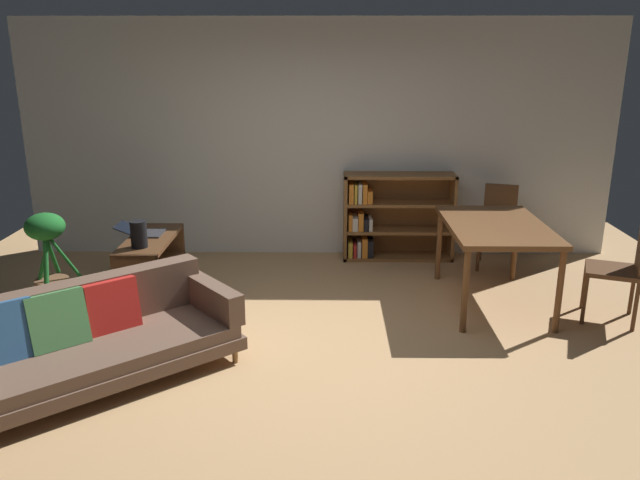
% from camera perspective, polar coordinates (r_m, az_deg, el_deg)
% --- Properties ---
extents(ground_plane, '(8.16, 8.16, 0.00)m').
position_cam_1_polar(ground_plane, '(5.13, -0.57, -10.31)').
color(ground_plane, tan).
extents(back_wall_panel, '(6.80, 0.10, 2.70)m').
position_cam_1_polar(back_wall_panel, '(7.34, -0.15, 9.07)').
color(back_wall_panel, silver).
rests_on(back_wall_panel, ground_plane).
extents(fabric_couch, '(2.10, 1.94, 0.72)m').
position_cam_1_polar(fabric_couch, '(4.94, -20.30, -8.31)').
color(fabric_couch, olive).
rests_on(fabric_couch, ground_plane).
extents(media_console, '(0.42, 1.08, 0.60)m').
position_cam_1_polar(media_console, '(6.37, -15.00, -2.44)').
color(media_console, '#56351E').
rests_on(media_console, ground_plane).
extents(open_laptop, '(0.45, 0.31, 0.10)m').
position_cam_1_polar(open_laptop, '(6.43, -15.77, 0.76)').
color(open_laptop, '#333338').
rests_on(open_laptop, media_console).
extents(desk_speaker, '(0.15, 0.15, 0.25)m').
position_cam_1_polar(desk_speaker, '(5.98, -16.11, 0.51)').
color(desk_speaker, black).
rests_on(desk_speaker, media_console).
extents(potted_floor_plant, '(0.44, 0.42, 0.90)m').
position_cam_1_polar(potted_floor_plant, '(6.45, -23.39, -1.22)').
color(potted_floor_plant, brown).
rests_on(potted_floor_plant, ground_plane).
extents(dining_table, '(0.90, 1.42, 0.79)m').
position_cam_1_polar(dining_table, '(6.10, 15.64, 0.75)').
color(dining_table, brown).
rests_on(dining_table, ground_plane).
extents(dining_chair_near, '(0.57, 0.56, 0.96)m').
position_cam_1_polar(dining_chair_near, '(6.15, 25.82, -1.99)').
color(dining_chair_near, '#56351E').
rests_on(dining_chair_near, ground_plane).
extents(dining_chair_far, '(0.51, 0.53, 0.91)m').
position_cam_1_polar(dining_chair_far, '(7.28, 15.91, 1.64)').
color(dining_chair_far, '#56351E').
rests_on(dining_chair_far, ground_plane).
extents(bookshelf, '(1.27, 0.35, 1.00)m').
position_cam_1_polar(bookshelf, '(7.34, 6.35, 2.13)').
color(bookshelf, brown).
rests_on(bookshelf, ground_plane).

